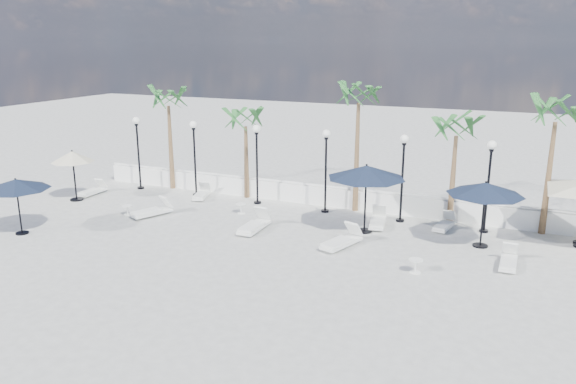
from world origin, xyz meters
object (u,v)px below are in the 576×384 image
at_px(lounger_2, 152,211).
at_px(parasol_navy_left, 16,185).
at_px(lounger_0, 93,191).
at_px(lounger_1, 202,194).
at_px(parasol_navy_right, 485,189).
at_px(lounger_7, 508,261).
at_px(lounger_6, 444,224).
at_px(lounger_4, 254,225).
at_px(lounger_3, 342,241).
at_px(lounger_5, 378,221).
at_px(parasol_cream_small, 72,157).
at_px(parasol_navy_mid, 366,172).

xyz_separation_m(lounger_2, parasol_navy_left, (-3.42, -4.14, 1.84)).
xyz_separation_m(lounger_0, lounger_1, (5.50, 1.69, 0.00)).
bearing_deg(parasol_navy_right, lounger_0, -179.53).
bearing_deg(lounger_7, lounger_6, 129.74).
distance_m(lounger_4, lounger_6, 7.98).
xyz_separation_m(lounger_0, lounger_3, (14.15, -2.06, 0.04)).
height_order(lounger_6, parasol_navy_right, parasol_navy_right).
bearing_deg(lounger_5, parasol_cream_small, 177.77).
distance_m(lounger_1, parasol_navy_left, 8.71).
height_order(lounger_3, lounger_5, lounger_3).
bearing_deg(lounger_7, lounger_0, 175.58).
height_order(lounger_3, parasol_navy_mid, parasol_navy_mid).
distance_m(lounger_2, parasol_navy_left, 5.67).
height_order(lounger_0, parasol_navy_mid, parasol_navy_mid).
bearing_deg(parasol_navy_mid, lounger_5, 72.51).
bearing_deg(parasol_cream_small, lounger_7, -1.16).
xyz_separation_m(lounger_0, lounger_7, (20.13, -1.54, -0.00)).
bearing_deg(parasol_navy_left, parasol_navy_mid, 24.71).
height_order(lounger_0, parasol_navy_right, parasol_navy_right).
bearing_deg(lounger_7, parasol_navy_right, 122.82).
distance_m(lounger_1, parasol_navy_right, 13.77).
relative_size(lounger_5, lounger_7, 1.15).
relative_size(lounger_4, parasol_navy_right, 0.71).
height_order(lounger_7, parasol_cream_small, parasol_cream_small).
height_order(lounger_2, parasol_cream_small, parasol_cream_small).
bearing_deg(lounger_0, lounger_4, -10.57).
xyz_separation_m(lounger_7, parasol_navy_right, (-1.10, 1.70, 2.07)).
relative_size(lounger_1, lounger_4, 0.88).
relative_size(lounger_4, lounger_6, 1.21).
bearing_deg(lounger_5, lounger_6, 4.39).
bearing_deg(parasol_navy_mid, lounger_7, -15.30).
relative_size(lounger_6, lounger_7, 1.00).
bearing_deg(lounger_6, lounger_1, -171.07).
xyz_separation_m(parasol_navy_mid, parasol_navy_right, (4.58, 0.15, -0.25)).
xyz_separation_m(lounger_1, lounger_3, (8.65, -3.75, 0.03)).
height_order(lounger_1, lounger_5, lounger_5).
height_order(lounger_6, parasol_navy_left, parasol_navy_left).
xyz_separation_m(lounger_4, parasol_cream_small, (-10.22, 0.58, 1.91)).
bearing_deg(lounger_7, parasol_navy_mid, 164.67).
bearing_deg(lounger_6, parasol_navy_mid, -141.78).
height_order(lounger_6, parasol_cream_small, parasol_cream_small).
distance_m(parasol_navy_left, parasol_cream_small, 5.03).
bearing_deg(lounger_3, parasol_navy_left, -144.85).
bearing_deg(lounger_6, parasol_cream_small, -161.87).
bearing_deg(lounger_4, parasol_cream_small, 175.92).
distance_m(lounger_0, lounger_6, 17.52).
bearing_deg(lounger_6, lounger_3, -122.34).
distance_m(lounger_2, parasol_cream_small, 5.43).
relative_size(lounger_0, lounger_3, 0.82).
height_order(lounger_0, lounger_6, lounger_0).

